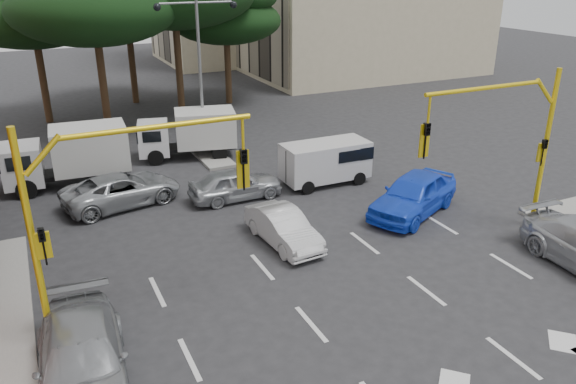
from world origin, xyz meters
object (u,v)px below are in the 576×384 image
Objects in this scene: car_blue_compact at (413,194)px; van_white at (325,163)px; signal_mast_left at (106,200)px; car_silver_wagon at (82,361)px; car_silver_cross_a at (122,190)px; box_truck_b at (188,135)px; street_lamp_center at (199,48)px; box_truck_a at (68,157)px; signal_mast_right at (512,134)px; car_silver_cross_b at (235,184)px; car_white_hatch at (283,227)px.

van_white is at bearing 173.35° from car_blue_compact.
signal_mast_left is 3.84m from car_silver_wagon.
van_white is (8.77, -1.46, 0.31)m from car_silver_cross_a.
box_truck_b reaches higher than car_silver_cross_a.
signal_mast_left is 15.65m from street_lamp_center.
signal_mast_left is 1.21× the size of box_truck_b.
street_lamp_center is 1.45× the size of box_truck_a.
box_truck_a is (-0.09, 12.01, -2.57)m from signal_mast_left.
car_silver_cross_a is (-12.00, 8.76, -3.22)m from signal_mast_right.
signal_mast_right is 11.00m from car_silver_cross_b.
signal_mast_right is 13.61m from signal_mast_left.
signal_mast_left is 7.50m from car_white_hatch.
car_blue_compact is 13.96m from car_silver_wagon.
car_silver_cross_b is 0.80× the size of box_truck_b.
car_white_hatch is at bearing 36.27° from car_silver_wagon.
car_blue_compact is 0.95× the size of car_silver_wagon.
car_silver_cross_a reaches higher than car_white_hatch.
car_silver_cross_a is 4.68m from car_silver_cross_b.
signal_mast_right is at bearing 0.00° from signal_mast_left.
box_truck_b reaches higher than car_white_hatch.
van_white reaches higher than car_silver_wagon.
box_truck_a is at bearing -113.80° from van_white.
car_blue_compact reaches higher than car_silver_cross_a.
car_blue_compact is 4.69m from van_white.
car_silver_wagon is (-8.00, -15.86, -4.69)m from street_lamp_center.
box_truck_a is at bearing 90.42° from signal_mast_left.
box_truck_b is at bearing -143.31° from van_white.
signal_mast_left is 1.53× the size of van_white.
car_blue_compact is at bearing 120.03° from signal_mast_right.
van_white is at bearing 35.13° from signal_mast_left.
signal_mast_right is 8.50m from van_white.
signal_mast_right reaches higher than box_truck_a.
signal_mast_left is 1.12× the size of box_truck_a.
car_silver_cross_a is at bearing 143.87° from signal_mast_right.
car_silver_wagon is at bearing -116.77° from street_lamp_center.
van_white is at bearing 113.85° from signal_mast_right.
car_silver_cross_b is at bearing -119.31° from car_silver_cross_a.
car_silver_cross_a is at bearing 122.64° from car_white_hatch.
box_truck_b is at bearing -53.17° from car_silver_cross_a.
car_blue_compact is at bearing 13.60° from signal_mast_left.
signal_mast_right is 1.25× the size of car_silver_cross_a.
signal_mast_left is at bearing -115.91° from street_lamp_center.
car_silver_cross_b is at bearing 135.81° from signal_mast_right.
street_lamp_center is 4.35m from box_truck_b.
car_silver_cross_b is at bearing -89.98° from van_white.
box_truck_b is at bearing 69.63° from car_silver_wagon.
car_silver_wagon is 10.98m from car_silver_cross_a.
box_truck_a is (-6.25, 9.25, 0.70)m from car_white_hatch.
signal_mast_right is 18.40m from box_truck_a.
box_truck_a is at bearing 138.76° from signal_mast_right.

